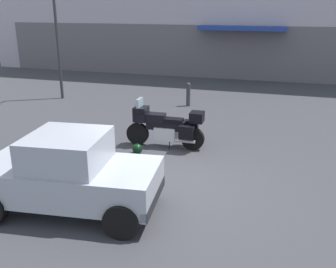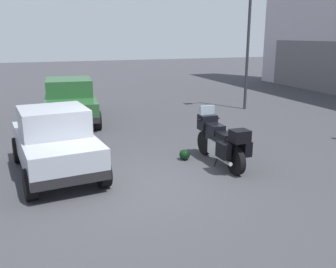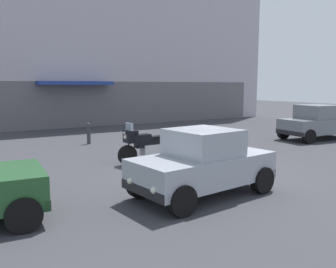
# 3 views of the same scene
# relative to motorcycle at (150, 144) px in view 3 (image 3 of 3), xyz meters

# --- Properties ---
(ground_plane) EXTENTS (80.00, 80.00, 0.00)m
(ground_plane) POSITION_rel_motorcycle_xyz_m (0.68, -2.24, -0.62)
(ground_plane) COLOR #38383D
(building_facade_rear) EXTENTS (30.74, 3.40, 13.58)m
(building_facade_rear) POSITION_rel_motorcycle_xyz_m (0.68, 12.25, 6.12)
(building_facade_rear) COLOR #B2A8B2
(building_facade_rear) RESTS_ON ground
(motorcycle) EXTENTS (2.26, 0.77, 1.36)m
(motorcycle) POSITION_rel_motorcycle_xyz_m (0.00, 0.00, 0.00)
(motorcycle) COLOR black
(motorcycle) RESTS_ON ground
(helmet) EXTENTS (0.28, 0.28, 0.28)m
(helmet) POSITION_rel_motorcycle_xyz_m (-0.60, -0.71, -0.48)
(helmet) COLOR black
(helmet) RESTS_ON ground
(car_hatchback_near) EXTENTS (3.99, 2.12, 1.64)m
(car_hatchback_near) POSITION_rel_motorcycle_xyz_m (9.26, 0.29, 0.19)
(car_hatchback_near) COLOR slate
(car_hatchback_near) RESTS_ON ground
(car_compact_side) EXTENTS (3.59, 2.04, 1.56)m
(car_compact_side) POSITION_rel_motorcycle_xyz_m (-0.74, -3.89, 0.15)
(car_compact_side) COLOR #9EA3AD
(car_compact_side) RESTS_ON ground
(bollard_curbside) EXTENTS (0.16, 0.16, 0.94)m
(bollard_curbside) POSITION_rel_motorcycle_xyz_m (-0.54, 4.70, -0.12)
(bollard_curbside) COLOR #333338
(bollard_curbside) RESTS_ON ground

